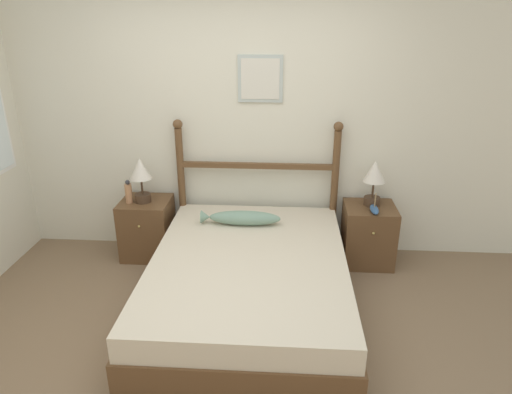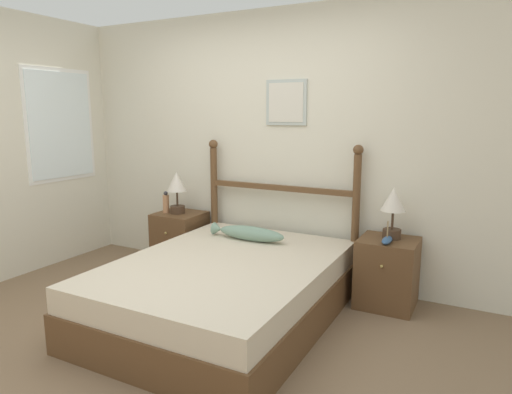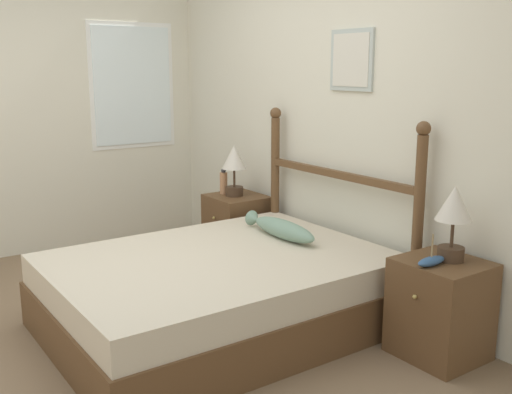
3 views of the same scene
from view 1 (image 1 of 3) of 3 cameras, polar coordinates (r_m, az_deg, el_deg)
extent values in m
plane|color=#7A6047|center=(3.38, -5.67, -19.55)|extent=(16.00, 16.00, 0.00)
cube|color=beige|center=(4.36, -2.66, 9.19)|extent=(6.40, 0.06, 2.55)
cube|color=#ADB7B2|center=(4.23, 0.55, 14.55)|extent=(0.40, 0.02, 0.42)
cube|color=beige|center=(4.21, 0.54, 14.53)|extent=(0.34, 0.01, 0.36)
cube|color=brown|center=(3.75, -0.87, -11.94)|extent=(1.55, 2.07, 0.29)
cube|color=beige|center=(3.62, -0.89, -8.81)|extent=(1.51, 2.03, 0.19)
cylinder|color=brown|center=(4.52, -9.24, 0.77)|extent=(0.07, 0.07, 1.25)
sphere|color=brown|center=(4.33, -9.77, 8.96)|extent=(0.09, 0.09, 0.09)
cylinder|color=brown|center=(4.43, 9.71, 0.31)|extent=(0.07, 0.07, 1.25)
sphere|color=brown|center=(4.24, 10.28, 8.65)|extent=(0.09, 0.09, 0.09)
cube|color=brown|center=(4.32, 0.15, 3.93)|extent=(1.48, 0.05, 0.05)
cube|color=brown|center=(4.60, -13.42, -3.78)|extent=(0.47, 0.44, 0.57)
sphere|color=tan|center=(4.34, -14.42, -3.59)|extent=(0.02, 0.02, 0.02)
cube|color=brown|center=(4.47, 13.82, -4.57)|extent=(0.47, 0.44, 0.57)
sphere|color=tan|center=(4.21, 14.47, -4.43)|extent=(0.02, 0.02, 0.02)
cylinder|color=#422D1E|center=(4.45, -13.94, -0.09)|extent=(0.15, 0.15, 0.08)
cylinder|color=#422D1E|center=(4.41, -14.08, 1.31)|extent=(0.02, 0.02, 0.16)
cone|color=beige|center=(4.35, -14.29, 3.48)|extent=(0.20, 0.20, 0.20)
cylinder|color=#422D1E|center=(4.38, 14.27, -0.49)|extent=(0.15, 0.15, 0.08)
cylinder|color=#422D1E|center=(4.34, 14.41, 0.94)|extent=(0.02, 0.02, 0.16)
cone|color=beige|center=(4.28, 14.63, 3.14)|extent=(0.20, 0.20, 0.20)
cylinder|color=tan|center=(4.44, -15.63, 0.44)|extent=(0.07, 0.07, 0.19)
sphere|color=#333338|center=(4.41, -15.78, 1.79)|extent=(0.04, 0.04, 0.04)
ellipsoid|color=#335684|center=(4.24, 14.56, -1.51)|extent=(0.07, 0.20, 0.05)
cylinder|color=#997F56|center=(4.20, 14.68, -0.38)|extent=(0.01, 0.01, 0.13)
ellipsoid|color=gray|center=(4.08, -1.41, -2.64)|extent=(0.64, 0.15, 0.13)
cone|color=gray|center=(4.12, -6.32, -2.49)|extent=(0.08, 0.12, 0.12)
camera|label=2|loc=(1.66, 76.90, -18.72)|focal=32.00mm
camera|label=3|loc=(3.14, 67.90, -2.85)|focal=42.00mm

